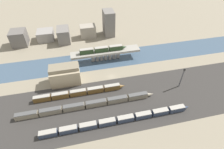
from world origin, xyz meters
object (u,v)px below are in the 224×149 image
at_px(train_yard_far, 80,92).
at_px(train_yard_mid, 88,105).
at_px(train_on_bridge, 103,49).
at_px(warehouse_building, 65,75).
at_px(signal_tower, 182,78).
at_px(train_yard_near, 119,120).

bearing_deg(train_yard_far, train_yard_mid, -71.91).
distance_m(train_on_bridge, warehouse_building, 34.96).
height_order(warehouse_building, signal_tower, signal_tower).
bearing_deg(train_yard_near, signal_tower, 21.31).
relative_size(train_yard_near, warehouse_building, 4.37).
height_order(train_yard_far, warehouse_building, warehouse_building).
xyz_separation_m(train_yard_near, warehouse_building, (-26.56, 38.61, 4.65)).
relative_size(train_yard_near, train_yard_mid, 1.03).
bearing_deg(train_on_bridge, warehouse_building, -146.38).
distance_m(train_yard_mid, warehouse_building, 27.59).
bearing_deg(warehouse_building, train_on_bridge, 33.62).
height_order(train_on_bridge, train_yard_far, train_on_bridge).
relative_size(train_on_bridge, warehouse_building, 1.90).
bearing_deg(train_yard_mid, train_on_bridge, 68.24).
relative_size(train_yard_mid, train_yard_far, 1.42).
bearing_deg(train_yard_near, train_yard_mid, 137.41).
relative_size(train_yard_mid, signal_tower, 5.49).
bearing_deg(train_on_bridge, train_yard_far, -122.36).
xyz_separation_m(train_yard_near, signal_tower, (45.75, 17.85, 5.85)).
height_order(train_on_bridge, signal_tower, signal_tower).
distance_m(train_yard_far, warehouse_building, 16.66).
bearing_deg(train_on_bridge, signal_tower, -42.73).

